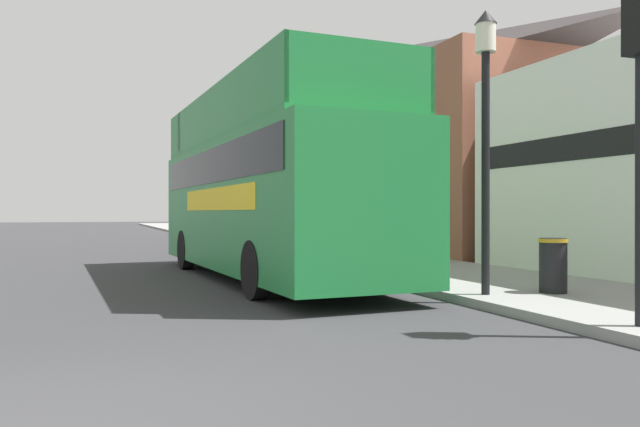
% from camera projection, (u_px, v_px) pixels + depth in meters
% --- Properties ---
extents(ground_plane, '(144.00, 144.00, 0.00)m').
position_uv_depth(ground_plane, '(77.00, 250.00, 23.59)').
color(ground_plane, '#333335').
extents(sidewalk, '(3.92, 108.00, 0.14)m').
position_uv_depth(sidewalk, '(299.00, 249.00, 23.51)').
color(sidewalk, gray).
rests_on(sidewalk, ground_plane).
extents(brick_terrace_rear, '(6.00, 19.77, 8.56)m').
position_uv_depth(brick_terrace_rear, '(393.00, 147.00, 26.99)').
color(brick_terrace_rear, '#935642').
rests_on(brick_terrace_rear, ground_plane).
extents(tour_bus, '(2.97, 10.10, 4.02)m').
position_uv_depth(tour_bus, '(265.00, 194.00, 13.54)').
color(tour_bus, '#1E7A38').
rests_on(tour_bus, ground_plane).
extents(parked_car_ahead_of_bus, '(1.89, 3.96, 1.47)m').
position_uv_depth(parked_car_ahead_of_bus, '(228.00, 236.00, 20.71)').
color(parked_car_ahead_of_bus, black).
rests_on(parked_car_ahead_of_bus, ground_plane).
extents(lamp_post_nearest, '(0.35, 0.35, 4.54)m').
position_uv_depth(lamp_post_nearest, '(486.00, 98.00, 9.93)').
color(lamp_post_nearest, black).
rests_on(lamp_post_nearest, sidewalk).
extents(lamp_post_second, '(0.35, 0.35, 5.18)m').
position_uv_depth(lamp_post_second, '(320.00, 133.00, 17.42)').
color(lamp_post_second, black).
rests_on(lamp_post_second, sidewalk).
extents(lamp_post_third, '(0.35, 0.35, 4.80)m').
position_uv_depth(lamp_post_third, '(250.00, 162.00, 24.86)').
color(lamp_post_third, black).
rests_on(lamp_post_third, sidewalk).
extents(litter_bin, '(0.48, 0.48, 0.89)m').
position_uv_depth(litter_bin, '(553.00, 264.00, 10.16)').
color(litter_bin, black).
rests_on(litter_bin, sidewalk).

